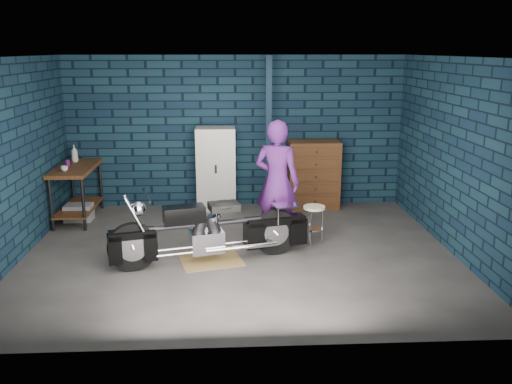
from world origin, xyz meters
TOP-DOWN VIEW (x-y plane):
  - ground at (0.00, 0.00)m, footprint 6.00×6.00m
  - room_walls at (0.00, 0.55)m, footprint 6.02×5.01m
  - support_post at (0.55, 1.95)m, footprint 0.10×0.10m
  - workbench at (-2.68, 1.74)m, footprint 0.60×1.40m
  - drip_mat at (-0.39, -0.29)m, footprint 0.93×0.79m
  - motorcycle at (-0.39, -0.29)m, footprint 2.39×1.18m
  - person at (0.56, 0.44)m, footprint 0.79×0.67m
  - storage_bin at (-2.66, 1.65)m, footprint 0.44×0.32m
  - locker at (-0.36, 2.23)m, footprint 0.69×0.49m
  - tool_chest at (1.39, 2.23)m, footprint 0.91×0.50m
  - shop_stool at (1.10, 0.32)m, footprint 0.38×0.38m
  - cup_a at (-2.75, 1.39)m, footprint 0.11×0.11m
  - mug_purple at (-2.81, 1.77)m, footprint 0.10×0.10m
  - bottle at (-2.78, 2.13)m, footprint 0.12×0.12m

SIDE VIEW (x-z plane):
  - ground at x=0.00m, z-range 0.00..0.00m
  - drip_mat at x=-0.39m, z-range 0.00..0.01m
  - storage_bin at x=-2.66m, z-range 0.00..0.28m
  - shop_stool at x=1.10m, z-range 0.00..0.58m
  - workbench at x=-2.68m, z-range 0.00..0.91m
  - motorcycle at x=-0.39m, z-range 0.00..1.02m
  - tool_chest at x=1.39m, z-range 0.00..1.21m
  - locker at x=-0.36m, z-range 0.00..1.47m
  - person at x=0.56m, z-range 0.00..1.83m
  - cup_a at x=-2.75m, z-range 0.91..1.00m
  - mug_purple at x=-2.81m, z-range 0.91..1.02m
  - bottle at x=-2.78m, z-range 0.91..1.20m
  - support_post at x=0.55m, z-range 0.00..2.70m
  - room_walls at x=0.00m, z-range 0.55..3.26m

